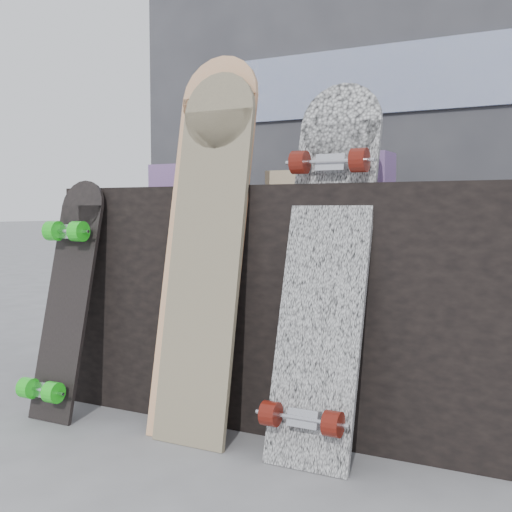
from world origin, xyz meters
The scene contains 10 objects.
ground centered at (0.00, 0.00, 0.00)m, with size 60.00×60.00×0.00m, color slate.
vendor_table centered at (0.00, 0.50, 0.40)m, with size 1.60×0.60×0.80m, color black.
booth centered at (0.00, 1.35, 1.10)m, with size 2.40×0.22×2.20m.
merch_box_purple centered at (-0.55, 0.54, 0.85)m, with size 0.18×0.12×0.10m, color #59356C.
merch_box_small centered at (0.24, 0.59, 0.86)m, with size 0.14×0.14×0.12m, color #59356C.
merch_box_flat centered at (0.00, 0.51, 0.83)m, with size 0.22×0.10×0.06m, color #D1B78C.
longboard_geisha centered at (-0.17, 0.17, 0.65)m, with size 0.28×0.27×1.23m.
longboard_celtic centered at (-0.15, 0.13, 0.62)m, with size 0.25×0.24×1.17m.
longboard_cascadia centered at (0.25, 0.15, 0.58)m, with size 0.25×0.37×1.11m.
skateboard_dark centered at (-0.69, 0.07, 0.42)m, with size 0.18×0.28×0.83m.
Camera 1 is at (0.93, -1.58, 0.72)m, focal length 45.00 mm.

